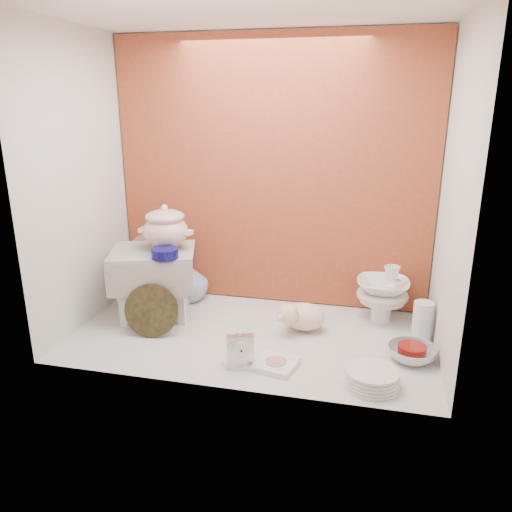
{
  "coord_description": "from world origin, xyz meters",
  "views": [
    {
      "loc": [
        0.55,
        -2.23,
        1.15
      ],
      "look_at": [
        0.02,
        0.02,
        0.42
      ],
      "focal_mm": 34.81,
      "sensor_mm": 36.0,
      "label": 1
    }
  ],
  "objects": [
    {
      "name": "cobalt_bowl",
      "position": [
        -0.45,
        0.0,
        0.41
      ],
      "size": [
        0.18,
        0.18,
        0.05
      ],
      "primitive_type": "cylinder",
      "rotation": [
        0.0,
        0.0,
        -0.37
      ],
      "color": "#0B0A4B",
      "rests_on": "step_stool"
    },
    {
      "name": "clear_glass_vase",
      "position": [
        0.84,
        0.15,
        0.1
      ],
      "size": [
        0.12,
        0.12,
        0.2
      ],
      "primitive_type": "cylinder",
      "rotation": [
        0.0,
        0.0,
        0.27
      ],
      "color": "silver",
      "rests_on": "ground"
    },
    {
      "name": "blue_white_vase",
      "position": [
        -0.48,
        0.37,
        0.12
      ],
      "size": [
        0.24,
        0.24,
        0.25
      ],
      "primitive_type": "imported",
      "rotation": [
        0.0,
        0.0,
        0.03
      ],
      "color": "white",
      "rests_on": "ground"
    },
    {
      "name": "plush_pig",
      "position": [
        0.25,
        0.11,
        0.08
      ],
      "size": [
        0.33,
        0.28,
        0.16
      ],
      "primitive_type": "ellipsoid",
      "rotation": [
        0.0,
        0.0,
        0.41
      ],
      "color": "beige",
      "rests_on": "ground"
    },
    {
      "name": "niche_shell",
      "position": [
        0.0,
        0.18,
        0.93
      ],
      "size": [
        1.86,
        1.03,
        1.53
      ],
      "color": "#AA422A",
      "rests_on": "ground"
    },
    {
      "name": "lacquer_tray",
      "position": [
        -0.49,
        -0.11,
        0.13
      ],
      "size": [
        0.28,
        0.13,
        0.27
      ],
      "primitive_type": null,
      "rotation": [
        0.0,
        0.0,
        0.16
      ],
      "color": "black",
      "rests_on": "ground"
    },
    {
      "name": "gold_rim_teacup",
      "position": [
        0.02,
        -0.27,
        0.06
      ],
      "size": [
        0.16,
        0.16,
        0.1
      ],
      "primitive_type": "imported",
      "rotation": [
        0.0,
        0.0,
        0.38
      ],
      "color": "white",
      "rests_on": "teacup_saucer"
    },
    {
      "name": "dinner_plate_stack",
      "position": [
        0.6,
        -0.34,
        0.04
      ],
      "size": [
        0.24,
        0.24,
        0.07
      ],
      "primitive_type": "cylinder",
      "rotation": [
        0.0,
        0.0,
        -0.02
      ],
      "color": "white",
      "rests_on": "ground"
    },
    {
      "name": "soup_tureen",
      "position": [
        -0.51,
        0.16,
        0.5
      ],
      "size": [
        0.34,
        0.34,
        0.24
      ],
      "primitive_type": null,
      "rotation": [
        0.0,
        0.0,
        0.22
      ],
      "color": "white",
      "rests_on": "step_stool"
    },
    {
      "name": "floral_platter",
      "position": [
        -0.69,
        0.34,
        0.2
      ],
      "size": [
        0.41,
        0.16,
        0.4
      ],
      "primitive_type": null,
      "rotation": [
        0.0,
        0.0,
        -0.27
      ],
      "color": "silver",
      "rests_on": "ground"
    },
    {
      "name": "step_stool",
      "position": [
        -0.57,
        0.12,
        0.19
      ],
      "size": [
        0.53,
        0.49,
        0.38
      ],
      "primitive_type": null,
      "rotation": [
        0.0,
        0.0,
        0.31
      ],
      "color": "silver",
      "rests_on": "ground"
    },
    {
      "name": "mantel_clock",
      "position": [
        0.03,
        -0.32,
        0.09
      ],
      "size": [
        0.13,
        0.09,
        0.17
      ],
      "primitive_type": "cube",
      "rotation": [
        0.0,
        0.0,
        0.41
      ],
      "color": "silver",
      "rests_on": "ground"
    },
    {
      "name": "crystal_bowl",
      "position": [
        0.78,
        -0.08,
        0.03
      ],
      "size": [
        0.22,
        0.22,
        0.07
      ],
      "primitive_type": "imported",
      "rotation": [
        0.0,
        0.0,
        0.01
      ],
      "color": "silver",
      "rests_on": "ground"
    },
    {
      "name": "lattice_dish",
      "position": [
        0.18,
        -0.28,
        0.01
      ],
      "size": [
        0.21,
        0.21,
        0.02
      ],
      "primitive_type": "cube",
      "rotation": [
        0.0,
        0.0,
        -0.21
      ],
      "color": "white",
      "rests_on": "ground"
    },
    {
      "name": "porcelain_tower",
      "position": [
        0.64,
        0.34,
        0.16
      ],
      "size": [
        0.32,
        0.32,
        0.32
      ],
      "primitive_type": null,
      "rotation": [
        0.0,
        0.0,
        0.19
      ],
      "color": "white",
      "rests_on": "ground"
    },
    {
      "name": "ground",
      "position": [
        0.0,
        0.0,
        0.0
      ],
      "size": [
        1.8,
        1.8,
        0.0
      ],
      "primitive_type": "plane",
      "color": "silver",
      "rests_on": "ground"
    },
    {
      "name": "teacup_saucer",
      "position": [
        0.02,
        -0.27,
        0.01
      ],
      "size": [
        0.21,
        0.21,
        0.01
      ],
      "primitive_type": "cylinder",
      "rotation": [
        0.0,
        0.0,
        -0.29
      ],
      "color": "white",
      "rests_on": "ground"
    }
  ]
}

